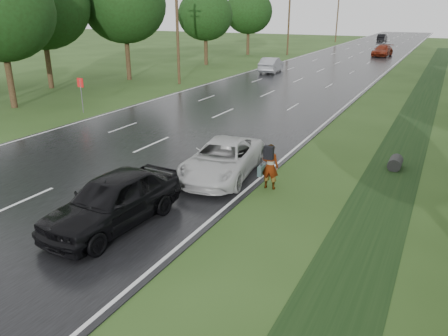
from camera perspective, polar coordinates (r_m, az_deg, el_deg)
name	(u,v)px	position (r m, az deg, el deg)	size (l,w,h in m)	color
ground	(19,204)	(17.29, -25.16, -4.23)	(220.00, 220.00, 0.00)	#284217
road	(332,66)	(56.24, 13.87, 12.85)	(14.00, 180.00, 0.04)	black
edge_stripe_east	(390,69)	(55.07, 20.83, 12.03)	(0.12, 180.00, 0.01)	silver
edge_stripe_west	(279,63)	(58.17, 7.25, 13.51)	(0.12, 180.00, 0.01)	silver
center_line	(332,65)	(56.24, 13.87, 12.87)	(0.12, 180.00, 0.01)	silver
drainage_ditch	(413,124)	(28.82, 23.45, 5.34)	(2.20, 120.00, 0.56)	black
road_sign	(81,88)	(30.68, -18.20, 9.88)	(0.50, 0.06, 2.30)	slate
utility_pole_mid	(177,25)	(40.90, -6.12, 18.07)	(1.60, 0.26, 10.00)	#372316
utility_pole_far	(289,19)	(68.06, 8.48, 18.74)	(1.60, 0.26, 10.00)	#372316
utility_pole_distant	(338,16)	(96.91, 14.61, 18.68)	(1.60, 0.26, 10.00)	#372316
tree_west_c	(124,5)	(44.30, -12.93, 20.08)	(7.80, 7.80, 10.43)	#372316
tree_west_d	(205,15)	(55.46, -2.44, 19.31)	(6.60, 6.60, 8.80)	#372316
tree_west_e	(41,5)	(41.33, -22.84, 19.01)	(8.00, 8.00, 10.44)	#372316
tree_west_f	(248,12)	(68.25, 3.22, 19.71)	(7.00, 7.00, 9.29)	#372316
pedestrian	(269,166)	(16.74, 5.96, 0.28)	(0.83, 0.70, 1.79)	#A5998C
white_pickup	(222,159)	(17.86, -0.20, 1.17)	(2.42, 5.25, 1.46)	#BABABA
dark_sedan	(113,200)	(14.18, -14.30, -4.10)	(2.03, 5.05, 1.72)	black
silver_sedan	(271,65)	(48.88, 6.19, 13.25)	(1.68, 4.82, 1.59)	gray
far_car_red	(382,51)	(69.80, 19.99, 14.21)	(2.16, 5.32, 1.54)	maroon
far_car_dark	(382,38)	(102.60, 19.96, 15.72)	(1.57, 4.49, 1.48)	black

